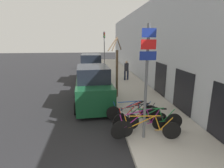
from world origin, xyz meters
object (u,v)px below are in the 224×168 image
Objects in this scene: pedestrian_near at (126,69)px; street_tree at (117,70)px; bicycle_5 at (132,111)px; parked_car_0 at (93,87)px; parked_car_1 at (92,69)px; traffic_light at (104,45)px; bicycle_2 at (152,120)px; bicycle_4 at (133,115)px; signpost at (146,78)px; bicycle_1 at (141,124)px; bicycle_3 at (138,116)px; bicycle_0 at (148,128)px.

pedestrian_near is 0.46× the size of street_tree.
parked_car_0 reaches higher than bicycle_5.
parked_car_0 is 5.86m from parked_car_1.
street_tree is 0.81× the size of traffic_light.
traffic_light is at bearing 89.73° from street_tree.
traffic_light is at bearing 9.00° from bicycle_2.
bicycle_4 is 0.43× the size of parked_car_1.
pedestrian_near is at bearing 82.66° from signpost.
bicycle_1 is 0.69m from bicycle_3.
pedestrian_near is at bearing -76.45° from traffic_light.
bicycle_3 is (-0.45, 0.42, 0.00)m from bicycle_2.
bicycle_4 is (-0.12, 1.12, -1.85)m from signpost.
signpost reaches higher than parked_car_0.
pedestrian_near is (1.27, 9.26, 0.57)m from bicycle_1.
bicycle_4 is 1.13× the size of pedestrian_near.
bicycle_2 reaches higher than bicycle_0.
bicycle_0 is at bearing 166.56° from bicycle_3.
bicycle_3 is at bearing -24.63° from bicycle_1.
signpost is at bearing 159.63° from bicycle_3.
street_tree is (-0.32, 4.81, -0.52)m from signpost.
bicycle_4 is at bearing -86.97° from street_tree.
bicycle_0 is at bearing -26.16° from signpost.
bicycle_0 is 0.51× the size of traffic_light.
bicycle_3 is at bearing 15.35° from bicycle_0.
signpost is 4.85m from street_tree.
pedestrian_near is at bearing 1.46° from bicycle_2.
bicycle_1 is at bearing -78.77° from parked_car_1.
traffic_light reaches higher than bicycle_4.
bicycle_2 is 0.53× the size of traffic_light.
bicycle_2 is (0.54, 0.27, -0.01)m from bicycle_1.
bicycle_2 is at bearing -21.08° from bicycle_0.
bicycle_5 is at bearing -77.47° from parked_car_1.
parked_car_1 reaches higher than parked_car_0.
bicycle_1 is 0.64× the size of street_tree.
signpost is at bearing 172.51° from bicycle_1.
street_tree reaches higher than bicycle_4.
bicycle_4 is at bearing -78.27° from parked_car_1.
pedestrian_near reaches higher than bicycle_0.
bicycle_0 is at bearing -68.60° from parked_car_0.
parked_car_0 is (-1.90, 4.19, 0.48)m from bicycle_0.
parked_car_1 is 3.11m from pedestrian_near.
parked_car_0 is at bearing 113.32° from signpost.
parked_car_0 is (-1.78, 4.13, -1.37)m from signpost.
street_tree is (-1.55, -4.71, 0.74)m from pedestrian_near.
street_tree is at bearing 16.87° from bicycle_2.
parked_car_0 reaches higher than bicycle_1.
parked_car_0 is at bearing 38.43° from bicycle_2.
parked_car_0 is at bearing -97.43° from traffic_light.
bicycle_3 is 0.49× the size of parked_car_1.
parked_car_0 is at bearing -154.86° from street_tree.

